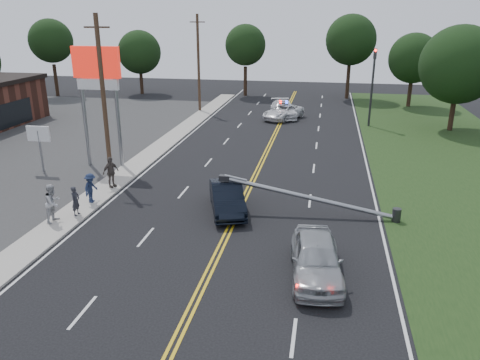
% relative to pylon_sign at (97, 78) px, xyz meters
% --- Properties ---
extents(ground, '(120.00, 120.00, 0.00)m').
position_rel_pylon_sign_xyz_m(ground, '(10.50, -14.00, -6.00)').
color(ground, black).
rests_on(ground, ground).
extents(sidewalk, '(1.80, 70.00, 0.12)m').
position_rel_pylon_sign_xyz_m(sidewalk, '(2.10, -4.00, -5.94)').
color(sidewalk, '#A49E94').
rests_on(sidewalk, ground).
extents(centerline_yellow, '(0.36, 80.00, 0.00)m').
position_rel_pylon_sign_xyz_m(centerline_yellow, '(10.50, -4.00, -5.99)').
color(centerline_yellow, gold).
rests_on(centerline_yellow, ground).
extents(pylon_sign, '(3.20, 0.35, 8.00)m').
position_rel_pylon_sign_xyz_m(pylon_sign, '(0.00, 0.00, 0.00)').
color(pylon_sign, gray).
rests_on(pylon_sign, ground).
extents(small_sign, '(1.60, 0.14, 3.10)m').
position_rel_pylon_sign_xyz_m(small_sign, '(-3.50, -2.00, -3.66)').
color(small_sign, gray).
rests_on(small_sign, ground).
extents(traffic_signal, '(0.28, 0.41, 7.05)m').
position_rel_pylon_sign_xyz_m(traffic_signal, '(18.80, 16.00, -1.79)').
color(traffic_signal, '#2D2D30').
rests_on(traffic_signal, ground).
extents(fallen_streetlight, '(9.36, 0.44, 1.91)m').
position_rel_pylon_sign_xyz_m(fallen_streetlight, '(14.69, -6.00, -5.08)').
color(fallen_streetlight, '#2D2D30').
rests_on(fallen_streetlight, ground).
extents(utility_pole_mid, '(1.60, 0.28, 10.00)m').
position_rel_pylon_sign_xyz_m(utility_pole_mid, '(1.30, -2.00, -0.91)').
color(utility_pole_mid, '#382619').
rests_on(utility_pole_mid, ground).
extents(utility_pole_far, '(1.60, 0.28, 10.00)m').
position_rel_pylon_sign_xyz_m(utility_pole_far, '(1.30, 20.00, -0.91)').
color(utility_pole_far, '#382619').
rests_on(utility_pole_far, ground).
extents(tree_4, '(5.36, 5.36, 9.51)m').
position_rel_pylon_sign_xyz_m(tree_4, '(-19.52, 26.68, 0.81)').
color(tree_4, black).
rests_on(tree_4, ground).
extents(tree_5, '(5.52, 5.52, 8.11)m').
position_rel_pylon_sign_xyz_m(tree_5, '(-9.42, 30.32, -0.67)').
color(tree_5, black).
rests_on(tree_5, ground).
extents(tree_6, '(5.09, 5.09, 8.87)m').
position_rel_pylon_sign_xyz_m(tree_6, '(4.33, 31.33, 0.31)').
color(tree_6, black).
rests_on(tree_6, ground).
extents(tree_7, '(6.03, 6.03, 10.06)m').
position_rel_pylon_sign_xyz_m(tree_7, '(17.22, 31.49, 1.03)').
color(tree_7, black).
rests_on(tree_7, ground).
extents(tree_8, '(5.50, 5.50, 8.10)m').
position_rel_pylon_sign_xyz_m(tree_8, '(24.00, 27.25, -0.66)').
color(tree_8, black).
rests_on(tree_8, ground).
extents(tree_9, '(6.75, 6.75, 9.18)m').
position_rel_pylon_sign_xyz_m(tree_9, '(25.93, 15.63, -0.20)').
color(tree_9, black).
rests_on(tree_9, ground).
extents(crashed_sedan, '(2.94, 4.87, 1.51)m').
position_rel_pylon_sign_xyz_m(crashed_sedan, '(9.92, -6.25, -5.24)').
color(crashed_sedan, black).
rests_on(crashed_sedan, ground).
extents(waiting_sedan, '(2.44, 5.02, 1.65)m').
position_rel_pylon_sign_xyz_m(waiting_sedan, '(14.76, -12.07, -5.17)').
color(waiting_sedan, '#A3A7AB').
rests_on(waiting_sedan, ground).
extents(emergency_a, '(4.36, 5.57, 1.41)m').
position_rel_pylon_sign_xyz_m(emergency_a, '(10.59, 17.62, -5.29)').
color(emergency_a, silver).
rests_on(emergency_a, ground).
extents(emergency_b, '(3.46, 5.87, 1.60)m').
position_rel_pylon_sign_xyz_m(emergency_b, '(10.48, 18.63, -5.20)').
color(emergency_b, silver).
rests_on(emergency_b, ground).
extents(bystander_a, '(0.39, 0.58, 1.54)m').
position_rel_pylon_sign_xyz_m(bystander_a, '(2.45, -8.41, -5.11)').
color(bystander_a, '#26262D').
rests_on(bystander_a, sidewalk).
extents(bystander_b, '(0.81, 1.00, 1.96)m').
position_rel_pylon_sign_xyz_m(bystander_b, '(1.77, -9.33, -4.90)').
color(bystander_b, '#A6A6AA').
rests_on(bystander_b, sidewalk).
extents(bystander_c, '(0.69, 1.11, 1.65)m').
position_rel_pylon_sign_xyz_m(bystander_c, '(2.38, -6.64, -5.05)').
color(bystander_c, '#1A2541').
rests_on(bystander_c, sidewalk).
extents(bystander_d, '(0.91, 1.19, 1.88)m').
position_rel_pylon_sign_xyz_m(bystander_d, '(2.41, -4.20, -4.94)').
color(bystander_d, '#504640').
rests_on(bystander_d, sidewalk).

